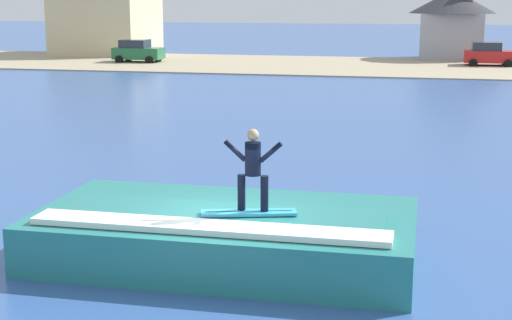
# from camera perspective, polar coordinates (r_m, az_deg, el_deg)

# --- Properties ---
(ground_plane) EXTENTS (260.00, 260.00, 0.00)m
(ground_plane) POSITION_cam_1_polar(r_m,az_deg,el_deg) (16.14, -2.17, -7.86)
(ground_plane) COLOR #34599A
(wave_crest) EXTENTS (7.84, 4.21, 1.16)m
(wave_crest) POSITION_cam_1_polar(r_m,az_deg,el_deg) (16.45, -2.29, -5.46)
(wave_crest) COLOR #257B77
(wave_crest) RESTS_ON ground_plane
(surfboard) EXTENTS (1.95, 0.91, 0.06)m
(surfboard) POSITION_cam_1_polar(r_m,az_deg,el_deg) (15.70, -0.53, -3.86)
(surfboard) COLOR #33A5CC
(surfboard) RESTS_ON wave_crest
(surfer) EXTENTS (1.20, 0.32, 1.67)m
(surfer) POSITION_cam_1_polar(r_m,az_deg,el_deg) (15.51, -0.23, -0.41)
(surfer) COLOR black
(surfer) RESTS_ON surfboard
(shoreline_bank) EXTENTS (120.00, 16.04, 0.09)m
(shoreline_bank) POSITION_cam_1_polar(r_m,az_deg,el_deg) (60.49, 8.79, 6.79)
(shoreline_bank) COLOR tan
(shoreline_bank) RESTS_ON ground_plane
(car_near_shore) EXTENTS (3.88, 2.30, 1.86)m
(car_near_shore) POSITION_cam_1_polar(r_m,az_deg,el_deg) (63.82, -8.65, 7.88)
(car_near_shore) COLOR #23663D
(car_near_shore) RESTS_ON ground_plane
(car_far_shore) EXTENTS (3.88, 2.32, 1.86)m
(car_far_shore) POSITION_cam_1_polar(r_m,az_deg,el_deg) (62.49, 16.68, 7.42)
(car_far_shore) COLOR red
(car_far_shore) RESTS_ON ground_plane
(house_with_chimney) EXTENTS (10.46, 10.46, 8.72)m
(house_with_chimney) POSITION_cam_1_polar(r_m,az_deg,el_deg) (73.42, -10.91, 11.19)
(house_with_chimney) COLOR beige
(house_with_chimney) RESTS_ON ground_plane
(house_small_cottage) EXTENTS (7.16, 7.16, 6.23)m
(house_small_cottage) POSITION_cam_1_polar(r_m,az_deg,el_deg) (68.40, 14.11, 9.90)
(house_small_cottage) COLOR #9EA3AD
(house_small_cottage) RESTS_ON ground_plane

